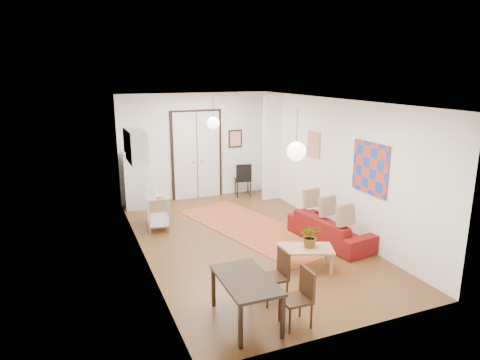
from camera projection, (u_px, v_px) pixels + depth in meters
name	position (u px, v px, depth m)	size (l,w,h in m)	color
floor	(246.00, 241.00, 8.98)	(7.00, 7.00, 0.00)	brown
ceiling	(246.00, 101.00, 8.27)	(4.20, 7.00, 0.02)	white
wall_back	(196.00, 146.00, 11.76)	(4.20, 0.02, 2.90)	white
wall_front	(352.00, 232.00, 5.49)	(4.20, 0.02, 2.90)	white
wall_left	(141.00, 184.00, 7.85)	(0.02, 7.00, 2.90)	white
wall_right	(334.00, 165.00, 9.40)	(0.02, 7.00, 2.90)	white
double_doors	(197.00, 156.00, 11.79)	(1.44, 0.06, 2.50)	silver
stub_partition	(272.00, 147.00, 11.59)	(0.50, 0.10, 2.90)	white
wall_cabinet	(136.00, 146.00, 9.15)	(0.35, 1.00, 0.70)	silver
painting_popart	(370.00, 168.00, 8.22)	(0.05, 1.00, 1.00)	red
painting_abstract	(314.00, 144.00, 10.02)	(0.05, 0.50, 0.60)	beige
poster_back	(235.00, 139.00, 12.12)	(0.40, 0.03, 0.50)	red
print_left	(126.00, 141.00, 9.54)	(0.03, 0.44, 0.54)	#A47144
pendant_back	(213.00, 123.00, 10.22)	(0.30, 0.30, 0.80)	silver
pendant_front	(296.00, 151.00, 6.63)	(0.30, 0.30, 0.80)	silver
kilim_rug	(253.00, 228.00, 9.69)	(1.54, 4.11, 0.01)	#C36830
sofa	(330.00, 229.00, 8.85)	(1.96, 0.76, 0.57)	maroon
coffee_table	(305.00, 251.00, 7.57)	(1.09, 0.86, 0.43)	tan
potted_plant	(311.00, 236.00, 7.55)	(0.38, 0.33, 0.42)	#32672E
kitchen_counter	(158.00, 206.00, 9.69)	(0.65, 1.08, 0.78)	silver
bowl	(160.00, 196.00, 9.35)	(0.18, 0.18, 0.05)	silver
soap_bottle	(153.00, 188.00, 9.81)	(0.07, 0.07, 0.16)	teal
fridge	(135.00, 180.00, 10.98)	(0.52, 0.52, 1.49)	silver
dining_table	(246.00, 283.00, 5.95)	(0.70, 1.21, 0.66)	black
dining_chair_near	(271.00, 271.00, 6.59)	(0.40, 0.56, 0.82)	#351F11
dining_chair_far	(293.00, 292.00, 5.96)	(0.40, 0.56, 0.82)	#351F11
black_side_chair	(242.00, 176.00, 12.21)	(0.52, 0.53, 0.95)	black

